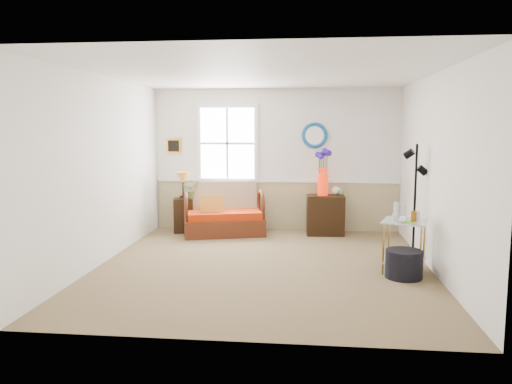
# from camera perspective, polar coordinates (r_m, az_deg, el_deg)

# --- Properties ---
(floor) EXTENTS (4.50, 5.00, 0.01)m
(floor) POSITION_cam_1_polar(r_m,az_deg,el_deg) (6.96, 0.86, -8.36)
(floor) COLOR olive
(floor) RESTS_ON ground
(ceiling) EXTENTS (4.50, 5.00, 0.01)m
(ceiling) POSITION_cam_1_polar(r_m,az_deg,el_deg) (6.74, 0.90, 13.44)
(ceiling) COLOR white
(ceiling) RESTS_ON walls
(walls) EXTENTS (4.51, 5.01, 2.60)m
(walls) POSITION_cam_1_polar(r_m,az_deg,el_deg) (6.73, 0.88, 2.36)
(walls) COLOR white
(walls) RESTS_ON floor
(wainscot) EXTENTS (4.46, 0.02, 0.90)m
(wainscot) POSITION_cam_1_polar(r_m,az_deg,el_deg) (9.28, 2.26, -1.56)
(wainscot) COLOR tan
(wainscot) RESTS_ON walls
(chair_rail) EXTENTS (4.46, 0.04, 0.06)m
(chair_rail) POSITION_cam_1_polar(r_m,az_deg,el_deg) (9.21, 2.27, 1.32)
(chair_rail) COLOR white
(chair_rail) RESTS_ON walls
(window) EXTENTS (1.14, 0.06, 1.44)m
(window) POSITION_cam_1_polar(r_m,az_deg,el_deg) (9.27, -3.29, 5.57)
(window) COLOR white
(window) RESTS_ON walls
(picture) EXTENTS (0.28, 0.03, 0.28)m
(picture) POSITION_cam_1_polar(r_m,az_deg,el_deg) (9.50, -9.39, 5.22)
(picture) COLOR #C38026
(picture) RESTS_ON walls
(mirror) EXTENTS (0.47, 0.07, 0.47)m
(mirror) POSITION_cam_1_polar(r_m,az_deg,el_deg) (9.15, 6.71, 6.45)
(mirror) COLOR #166DA2
(mirror) RESTS_ON walls
(loveseat) EXTENTS (1.55, 1.14, 0.91)m
(loveseat) POSITION_cam_1_polar(r_m,az_deg,el_deg) (8.86, -3.72, -1.97)
(loveseat) COLOR #552210
(loveseat) RESTS_ON floor
(throw_pillow) EXTENTS (0.41, 0.17, 0.40)m
(throw_pillow) POSITION_cam_1_polar(r_m,az_deg,el_deg) (8.79, -5.09, -1.78)
(throw_pillow) COLOR orange
(throw_pillow) RESTS_ON loveseat
(lamp_stand) EXTENTS (0.42, 0.42, 0.62)m
(lamp_stand) POSITION_cam_1_polar(r_m,az_deg,el_deg) (9.18, -8.29, -2.64)
(lamp_stand) COLOR black
(lamp_stand) RESTS_ON floor
(table_lamp) EXTENTS (0.34, 0.34, 0.48)m
(table_lamp) POSITION_cam_1_polar(r_m,az_deg,el_deg) (9.14, -8.35, 0.79)
(table_lamp) COLOR #AE641F
(table_lamp) RESTS_ON lamp_stand
(potted_plant) EXTENTS (0.40, 0.42, 0.26)m
(potted_plant) POSITION_cam_1_polar(r_m,az_deg,el_deg) (9.07, -7.47, 0.07)
(potted_plant) COLOR #57773E
(potted_plant) RESTS_ON lamp_stand
(cabinet) EXTENTS (0.67, 0.45, 0.70)m
(cabinet) POSITION_cam_1_polar(r_m,az_deg,el_deg) (8.93, 7.91, -2.62)
(cabinet) COLOR black
(cabinet) RESTS_ON floor
(flower_vase) EXTENTS (0.30, 0.30, 0.80)m
(flower_vase) POSITION_cam_1_polar(r_m,az_deg,el_deg) (8.87, 7.67, 2.21)
(flower_vase) COLOR red
(flower_vase) RESTS_ON cabinet
(side_table) EXTENTS (0.68, 0.68, 0.69)m
(side_table) POSITION_cam_1_polar(r_m,az_deg,el_deg) (6.83, 16.56, -5.99)
(side_table) COLOR olive
(side_table) RESTS_ON floor
(tabletop_items) EXTENTS (0.41, 0.41, 0.23)m
(tabletop_items) POSITION_cam_1_polar(r_m,az_deg,el_deg) (6.73, 16.75, -2.22)
(tabletop_items) COLOR silver
(tabletop_items) RESTS_ON side_table
(floor_lamp) EXTENTS (0.32, 0.32, 1.66)m
(floor_lamp) POSITION_cam_1_polar(r_m,az_deg,el_deg) (7.38, 17.69, -1.20)
(floor_lamp) COLOR black
(floor_lamp) RESTS_ON floor
(ottoman) EXTENTS (0.58, 0.58, 0.36)m
(ottoman) POSITION_cam_1_polar(r_m,az_deg,el_deg) (6.62, 16.54, -7.89)
(ottoman) COLOR black
(ottoman) RESTS_ON floor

